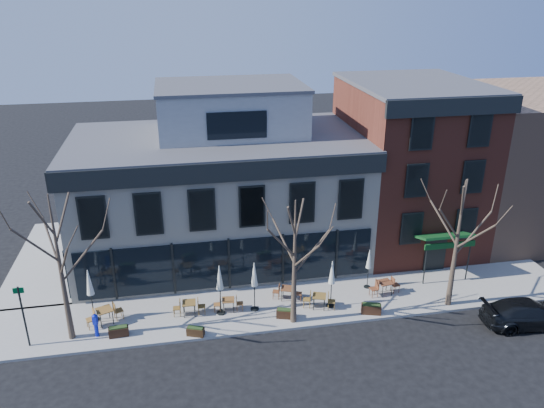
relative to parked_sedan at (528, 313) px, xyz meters
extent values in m
plane|color=black|center=(-15.29, 6.33, -0.72)|extent=(120.00, 120.00, 0.00)
cube|color=gray|center=(-12.04, 4.18, -0.64)|extent=(33.50, 4.70, 0.15)
cube|color=gray|center=(-26.54, 12.33, -0.64)|extent=(4.50, 12.00, 0.15)
cube|color=silver|center=(-15.29, 11.33, 3.28)|extent=(18.00, 10.00, 8.00)
cube|color=#47474C|center=(-15.29, 11.33, 7.33)|extent=(18.30, 10.30, 0.30)
cube|color=black|center=(-15.29, 6.21, 6.83)|extent=(18.30, 0.25, 1.10)
cube|color=black|center=(-24.41, 11.33, 6.83)|extent=(0.25, 10.30, 1.10)
cube|color=black|center=(-15.29, 6.27, 1.18)|extent=(17.20, 0.12, 3.00)
cube|color=black|center=(-24.35, 10.33, 1.18)|extent=(0.12, 7.50, 3.00)
cube|color=gray|center=(-14.29, 12.33, 8.88)|extent=(9.00, 6.50, 3.00)
cube|color=brown|center=(-2.29, 11.33, 4.78)|extent=(8.00, 10.00, 11.00)
cube|color=#47474C|center=(-2.29, 11.33, 10.33)|extent=(8.20, 10.20, 0.25)
cube|color=black|center=(-2.29, 6.21, 9.88)|extent=(8.20, 0.25, 1.00)
cube|color=#0D3B16|center=(-2.29, 5.48, 2.18)|extent=(3.20, 1.66, 0.67)
cube|color=black|center=(-2.29, 6.28, 0.53)|extent=(1.40, 0.10, 2.50)
cube|color=#8C664C|center=(7.71, 12.33, 4.28)|extent=(12.00, 12.00, 10.00)
cone|color=#382B21|center=(-23.79, 3.13, 3.39)|extent=(0.34, 0.34, 7.92)
cylinder|color=#382B21|center=(-22.72, 3.32, 3.96)|extent=(2.23, 0.50, 2.48)
cylinder|color=#382B21|center=(-24.24, 4.10, 4.42)|extent=(1.03, 2.05, 2.14)
cylinder|color=#382B21|center=(-24.63, 2.82, 4.94)|extent=(1.80, 0.75, 2.21)
cylinder|color=#382B21|center=(-23.34, 2.16, 4.33)|extent=(1.03, 2.04, 2.28)
cone|color=#382B21|center=(-12.29, 2.43, 2.95)|extent=(0.34, 0.34, 7.04)
cylinder|color=#382B21|center=(-11.34, 2.59, 3.46)|extent=(2.00, 0.46, 2.21)
cylinder|color=#382B21|center=(-12.69, 3.29, 3.87)|extent=(0.93, 1.84, 1.91)
cylinder|color=#382B21|center=(-13.03, 2.15, 4.32)|extent=(1.61, 0.68, 1.97)
cylinder|color=#382B21|center=(-11.89, 1.57, 3.79)|extent=(0.93, 1.83, 2.03)
cone|color=#382B21|center=(-3.29, 2.43, 3.17)|extent=(0.34, 0.34, 7.48)
cylinder|color=#382B21|center=(-2.28, 2.61, 3.71)|extent=(2.12, 0.48, 2.35)
cylinder|color=#382B21|center=(-3.71, 3.34, 4.15)|extent=(0.98, 1.94, 2.03)
cylinder|color=#382B21|center=(-4.08, 2.14, 4.63)|extent=(1.71, 0.71, 2.09)
cylinder|color=#382B21|center=(-2.86, 1.52, 4.06)|extent=(0.98, 1.94, 2.16)
cylinder|color=black|center=(-25.79, 2.83, 1.13)|extent=(0.10, 0.10, 3.40)
cube|color=#005926|center=(-25.79, 2.83, 2.63)|extent=(0.50, 0.04, 0.30)
imported|color=black|center=(0.00, 0.00, 0.00)|extent=(5.09, 2.41, 1.44)
cylinder|color=#0D1AB4|center=(-22.53, 3.02, -0.21)|extent=(0.21, 0.21, 0.73)
cube|color=#0D1AB4|center=(-22.53, 3.02, 0.42)|extent=(0.28, 0.26, 0.52)
cone|color=#0D1AB4|center=(-22.53, 3.02, 0.73)|extent=(0.27, 0.27, 0.12)
cube|color=brown|center=(-22.22, 4.11, 0.26)|extent=(1.04, 1.04, 0.05)
cylinder|color=black|center=(-22.38, 3.69, -0.16)|extent=(0.05, 0.05, 0.82)
cylinder|color=black|center=(-21.80, 3.94, -0.16)|extent=(0.05, 0.05, 0.82)
cylinder|color=black|center=(-22.63, 4.28, -0.16)|extent=(0.05, 0.05, 0.82)
cylinder|color=black|center=(-22.05, 4.53, -0.16)|extent=(0.05, 0.05, 0.82)
cube|color=brown|center=(-17.76, 4.09, 0.19)|extent=(0.76, 0.76, 0.04)
cylinder|color=black|center=(-18.06, 3.82, -0.20)|extent=(0.04, 0.04, 0.74)
cylinder|color=black|center=(-17.48, 3.79, -0.20)|extent=(0.04, 0.04, 0.74)
cylinder|color=black|center=(-18.03, 4.40, -0.20)|extent=(0.04, 0.04, 0.74)
cylinder|color=black|center=(-17.45, 4.37, -0.20)|extent=(0.04, 0.04, 0.74)
cube|color=brown|center=(-15.61, 4.07, 0.13)|extent=(0.73, 0.73, 0.04)
cylinder|color=black|center=(-15.90, 3.83, -0.22)|extent=(0.04, 0.04, 0.69)
cylinder|color=black|center=(-15.37, 3.77, -0.22)|extent=(0.04, 0.04, 0.69)
cylinder|color=black|center=(-15.85, 4.36, -0.22)|extent=(0.04, 0.04, 0.69)
cylinder|color=black|center=(-15.32, 4.31, -0.22)|extent=(0.04, 0.04, 0.69)
cube|color=brown|center=(-12.16, 4.60, 0.15)|extent=(0.89, 0.89, 0.04)
cylinder|color=black|center=(-12.52, 4.43, -0.21)|extent=(0.04, 0.04, 0.71)
cylinder|color=black|center=(-12.00, 4.24, -0.21)|extent=(0.04, 0.04, 0.71)
cylinder|color=black|center=(-12.33, 4.95, -0.21)|extent=(0.04, 0.04, 0.71)
cylinder|color=black|center=(-11.81, 4.76, -0.21)|extent=(0.04, 0.04, 0.71)
cube|color=brown|center=(-10.59, 3.42, 0.20)|extent=(0.93, 0.93, 0.04)
cylinder|color=black|center=(-10.96, 3.23, -0.19)|extent=(0.04, 0.04, 0.76)
cylinder|color=black|center=(-10.40, 3.05, -0.19)|extent=(0.04, 0.04, 0.76)
cylinder|color=black|center=(-10.78, 3.79, -0.19)|extent=(0.04, 0.04, 0.76)
cylinder|color=black|center=(-10.22, 3.60, -0.19)|extent=(0.04, 0.04, 0.76)
cube|color=brown|center=(-6.45, 4.09, 0.23)|extent=(0.86, 0.86, 0.04)
cylinder|color=black|center=(-6.71, 3.75, -0.18)|extent=(0.04, 0.04, 0.78)
cylinder|color=black|center=(-6.11, 3.83, -0.18)|extent=(0.04, 0.04, 0.78)
cylinder|color=black|center=(-6.80, 4.35, -0.18)|extent=(0.04, 0.04, 0.78)
cylinder|color=black|center=(-6.20, 4.44, -0.18)|extent=(0.04, 0.04, 0.78)
cylinder|color=black|center=(-22.84, 4.53, -0.53)|extent=(0.49, 0.49, 0.07)
cylinder|color=black|center=(-22.84, 4.53, 0.66)|extent=(0.06, 0.06, 2.45)
cone|color=silver|center=(-22.84, 4.53, 1.77)|extent=(0.40, 0.40, 1.45)
cylinder|color=black|center=(-16.05, 3.87, -0.54)|extent=(0.48, 0.48, 0.07)
cylinder|color=black|center=(-16.05, 3.87, 0.63)|extent=(0.05, 0.05, 2.39)
cone|color=beige|center=(-16.05, 3.87, 1.71)|extent=(0.39, 0.39, 1.41)
cylinder|color=black|center=(-14.16, 3.91, -0.54)|extent=(0.47, 0.47, 0.06)
cylinder|color=black|center=(-14.16, 3.91, 0.61)|extent=(0.05, 0.05, 2.35)
cone|color=beige|center=(-14.16, 3.91, 1.68)|extent=(0.39, 0.39, 1.39)
cylinder|color=black|center=(-9.91, 3.44, -0.54)|extent=(0.46, 0.46, 0.06)
cylinder|color=black|center=(-9.91, 3.44, 0.58)|extent=(0.05, 0.05, 2.29)
cone|color=silver|center=(-9.91, 3.44, 1.62)|extent=(0.37, 0.37, 1.35)
cylinder|color=black|center=(-7.17, 5.00, -0.54)|extent=(0.40, 0.40, 0.05)
cylinder|color=black|center=(-7.17, 5.00, 0.43)|extent=(0.05, 0.05, 2.00)
cone|color=silver|center=(-7.17, 5.00, 1.35)|extent=(0.33, 0.33, 1.18)
cube|color=black|center=(-21.43, 2.82, -0.32)|extent=(1.02, 0.47, 0.50)
cube|color=#1E3314|center=(-21.43, 2.82, -0.05)|extent=(0.91, 0.38, 0.08)
cube|color=#311F10|center=(-17.53, 2.13, -0.34)|extent=(0.96, 0.65, 0.45)
cube|color=#1E3314|center=(-17.53, 2.13, -0.10)|extent=(0.85, 0.55, 0.07)
cube|color=black|center=(-12.65, 2.83, -0.33)|extent=(1.02, 0.64, 0.48)
cube|color=#1E3314|center=(-12.65, 2.83, -0.07)|extent=(0.91, 0.54, 0.08)
cube|color=black|center=(-7.92, 2.35, -0.30)|extent=(1.15, 0.72, 0.54)
cube|color=#1E3314|center=(-7.92, 2.35, -0.01)|extent=(1.03, 0.61, 0.09)
camera|label=1|loc=(-17.85, -20.95, 16.15)|focal=35.00mm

